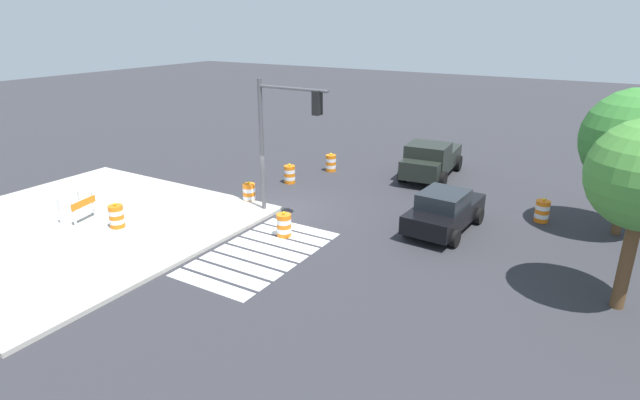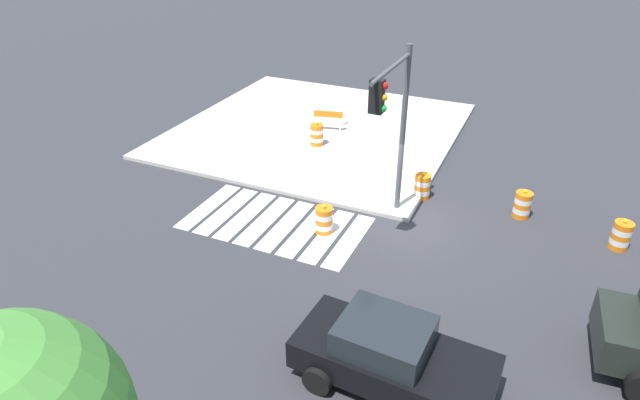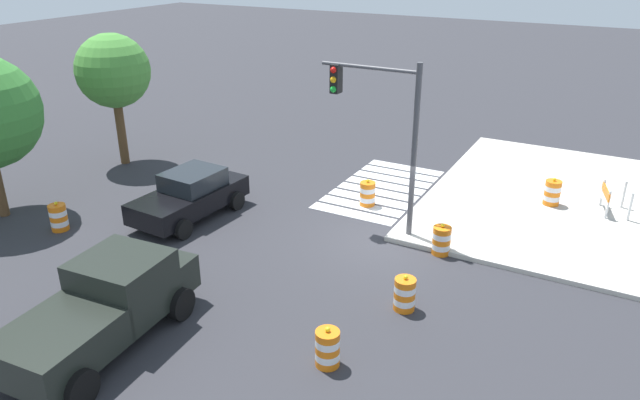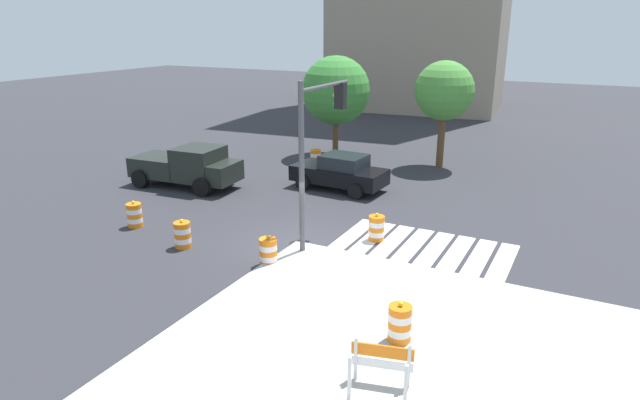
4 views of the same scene
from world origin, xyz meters
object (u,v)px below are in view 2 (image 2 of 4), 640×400
traffic_barrel_crosswalk_end (422,186)px  traffic_barrel_median_near (324,220)px  traffic_barrel_median_far (522,205)px  traffic_light_pole (394,113)px  sports_car (391,356)px  construction_barricade (329,117)px  traffic_barrel_near_corner (621,235)px  traffic_barrel_on_sidewalk (317,135)px

traffic_barrel_crosswalk_end → traffic_barrel_median_near: same height
traffic_barrel_median_far → traffic_light_pole: size_ratio=0.19×
traffic_light_pole → sports_car: bearing=108.7°
sports_car → construction_barricade: bearing=-61.4°
construction_barricade → traffic_light_pole: 8.84m
traffic_barrel_median_near → construction_barricade: (3.18, -7.75, 0.27)m
traffic_barrel_near_corner → construction_barricade: bearing=-22.6°
construction_barricade → traffic_light_pole: bearing=126.4°
sports_car → traffic_barrel_near_corner: 9.22m
traffic_light_pole → construction_barricade: bearing=-53.6°
traffic_barrel_near_corner → sports_car: bearing=58.8°
traffic_barrel_on_sidewalk → traffic_light_pole: traffic_light_pole is taller
traffic_barrel_median_near → traffic_barrel_near_corner: bearing=-161.4°
traffic_barrel_median_near → traffic_light_pole: size_ratio=0.19×
traffic_barrel_median_far → construction_barricade: construction_barricade is taller
traffic_barrel_near_corner → traffic_barrel_median_far: bearing=-13.8°
sports_car → traffic_barrel_near_corner: size_ratio=4.32×
sports_car → traffic_light_pole: bearing=-71.3°
traffic_barrel_on_sidewalk → traffic_light_pole: size_ratio=0.19×
traffic_light_pole → traffic_barrel_on_sidewalk: bearing=-45.9°
sports_car → traffic_light_pole: size_ratio=0.80×
traffic_barrel_near_corner → traffic_barrel_on_sidewalk: size_ratio=1.00×
traffic_light_pole → traffic_barrel_median_near: bearing=32.9°
traffic_barrel_crosswalk_end → traffic_light_pole: (0.54, 2.38, 3.46)m
sports_car → traffic_barrel_median_near: bearing=-52.9°
sports_car → traffic_barrel_median_far: size_ratio=4.32×
sports_car → traffic_barrel_median_near: size_ratio=4.32×
sports_car → construction_barricade: size_ratio=3.19×
sports_car → traffic_barrel_near_corner: (-4.78, -7.87, -0.36)m
sports_car → traffic_barrel_on_sidewalk: sports_car is taller
traffic_barrel_near_corner → traffic_barrel_median_near: bearing=18.6°
traffic_barrel_near_corner → traffic_barrel_crosswalk_end: size_ratio=1.00×
traffic_barrel_median_near → traffic_barrel_median_far: same height
traffic_barrel_median_far → traffic_barrel_median_near: bearing=32.5°
traffic_barrel_crosswalk_end → traffic_barrel_median_near: 4.16m
traffic_barrel_median_far → traffic_light_pole: traffic_light_pole is taller
traffic_barrel_median_near → sports_car: bearing=127.1°
traffic_barrel_median_far → traffic_barrel_on_sidewalk: bearing=-15.1°
traffic_barrel_crosswalk_end → traffic_barrel_on_sidewalk: size_ratio=1.00×
traffic_barrel_on_sidewalk → construction_barricade: size_ratio=0.74×
sports_car → traffic_barrel_crosswalk_end: 8.64m
traffic_barrel_median_near → traffic_barrel_on_sidewalk: size_ratio=1.00×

